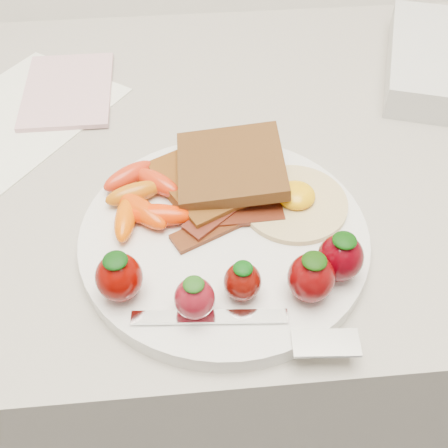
{
  "coord_description": "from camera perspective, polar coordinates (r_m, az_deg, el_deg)",
  "views": [
    {
      "loc": [
        -0.05,
        1.2,
        1.31
      ],
      "look_at": [
        -0.02,
        1.55,
        0.93
      ],
      "focal_mm": 45.0,
      "sensor_mm": 36.0,
      "label": 1
    }
  ],
  "objects": [
    {
      "name": "plate",
      "position": [
        0.53,
        0.0,
        -1.38
      ],
      "size": [
        0.27,
        0.27,
        0.02
      ],
      "primitive_type": "cylinder",
      "color": "silver",
      "rests_on": "counter"
    },
    {
      "name": "fork",
      "position": [
        0.46,
        3.82,
        -10.55
      ],
      "size": [
        0.18,
        0.06,
        0.0
      ],
      "color": "white",
      "rests_on": "plate"
    },
    {
      "name": "toast_lower",
      "position": [
        0.56,
        -0.97,
        4.7
      ],
      "size": [
        0.14,
        0.14,
        0.01
      ],
      "primitive_type": "cube",
      "rotation": [
        0.0,
        0.0,
        0.48
      ],
      "color": "#452708",
      "rests_on": "plate"
    },
    {
      "name": "baby_carrots",
      "position": [
        0.54,
        -8.38,
        2.47
      ],
      "size": [
        0.09,
        0.11,
        0.02
      ],
      "color": "#BB5D0A",
      "rests_on": "plate"
    },
    {
      "name": "notepad",
      "position": [
        0.74,
        -15.58,
        12.99
      ],
      "size": [
        0.11,
        0.15,
        0.01
      ],
      "primitive_type": "cube",
      "rotation": [
        0.0,
        0.0,
        -0.0
      ],
      "color": "#D19FA7",
      "rests_on": "paper_sheet"
    },
    {
      "name": "bacon_strips",
      "position": [
        0.53,
        0.22,
        0.78
      ],
      "size": [
        0.11,
        0.09,
        0.01
      ],
      "color": "#391203",
      "rests_on": "plate"
    },
    {
      "name": "fried_egg",
      "position": [
        0.55,
        7.17,
        2.35
      ],
      "size": [
        0.13,
        0.13,
        0.02
      ],
      "color": "beige",
      "rests_on": "plate"
    },
    {
      "name": "counter",
      "position": [
        0.99,
        0.17,
        -12.07
      ],
      "size": [
        2.0,
        0.6,
        0.9
      ],
      "primitive_type": "cube",
      "color": "gray",
      "rests_on": "ground"
    },
    {
      "name": "paper_sheet",
      "position": [
        0.73,
        -19.96,
        10.43
      ],
      "size": [
        0.27,
        0.28,
        0.0
      ],
      "primitive_type": "cube",
      "rotation": [
        0.0,
        0.0,
        -0.64
      ],
      "color": "white",
      "rests_on": "counter"
    },
    {
      "name": "toast_upper",
      "position": [
        0.56,
        0.69,
        5.97
      ],
      "size": [
        0.11,
        0.11,
        0.02
      ],
      "primitive_type": "cube",
      "rotation": [
        0.0,
        -0.1,
        -0.02
      ],
      "color": "black",
      "rests_on": "toast_lower"
    },
    {
      "name": "strawberries",
      "position": [
        0.46,
        2.34,
        -5.25
      ],
      "size": [
        0.22,
        0.06,
        0.05
      ],
      "color": "#600400",
      "rests_on": "plate"
    }
  ]
}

